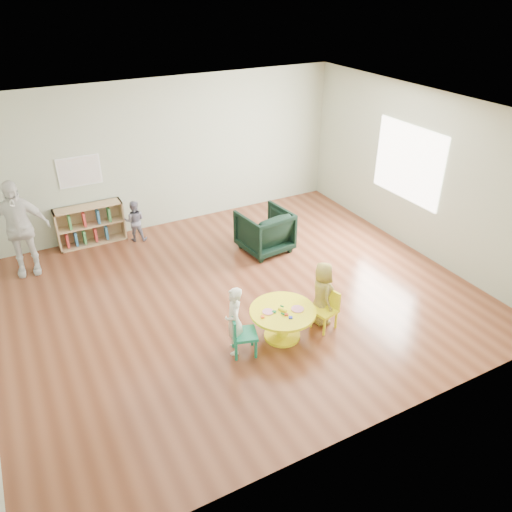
{
  "coord_description": "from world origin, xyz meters",
  "views": [
    {
      "loc": [
        -2.77,
        -5.81,
        4.4
      ],
      "look_at": [
        0.16,
        -0.3,
        0.82
      ],
      "focal_mm": 35.0,
      "sensor_mm": 36.0,
      "label": 1
    }
  ],
  "objects_px": {
    "kid_chair_left": "(241,333)",
    "adult_caretaker": "(18,228)",
    "activity_table": "(283,318)",
    "child_left": "(234,321)",
    "kid_chair_right": "(326,308)",
    "toddler": "(135,221)",
    "armchair": "(265,231)",
    "bookshelf": "(90,225)",
    "child_right": "(322,293)"
  },
  "relations": [
    {
      "from": "child_right",
      "to": "kid_chair_right",
      "type": "bearing_deg",
      "value": -168.77
    },
    {
      "from": "kid_chair_right",
      "to": "armchair",
      "type": "bearing_deg",
      "value": -21.19
    },
    {
      "from": "kid_chair_left",
      "to": "adult_caretaker",
      "type": "relative_size",
      "value": 0.37
    },
    {
      "from": "kid_chair_left",
      "to": "child_right",
      "type": "xyz_separation_m",
      "value": [
        1.32,
        0.09,
        0.15
      ]
    },
    {
      "from": "activity_table",
      "to": "kid_chair_right",
      "type": "relative_size",
      "value": 1.56
    },
    {
      "from": "activity_table",
      "to": "child_right",
      "type": "relative_size",
      "value": 0.94
    },
    {
      "from": "kid_chair_right",
      "to": "adult_caretaker",
      "type": "relative_size",
      "value": 0.35
    },
    {
      "from": "kid_chair_right",
      "to": "bookshelf",
      "type": "height_order",
      "value": "bookshelf"
    },
    {
      "from": "activity_table",
      "to": "armchair",
      "type": "distance_m",
      "value": 2.49
    },
    {
      "from": "toddler",
      "to": "kid_chair_left",
      "type": "bearing_deg",
      "value": 118.1
    },
    {
      "from": "kid_chair_right",
      "to": "armchair",
      "type": "relative_size",
      "value": 0.69
    },
    {
      "from": "kid_chair_left",
      "to": "bookshelf",
      "type": "height_order",
      "value": "bookshelf"
    },
    {
      "from": "kid_chair_left",
      "to": "armchair",
      "type": "xyz_separation_m",
      "value": [
        1.63,
        2.32,
        0.06
      ]
    },
    {
      "from": "child_right",
      "to": "adult_caretaker",
      "type": "bearing_deg",
      "value": 60.2
    },
    {
      "from": "kid_chair_right",
      "to": "bookshelf",
      "type": "distance_m",
      "value": 4.76
    },
    {
      "from": "activity_table",
      "to": "kid_chair_left",
      "type": "distance_m",
      "value": 0.65
    },
    {
      "from": "activity_table",
      "to": "child_left",
      "type": "xyz_separation_m",
      "value": [
        -0.7,
        0.05,
        0.17
      ]
    },
    {
      "from": "armchair",
      "to": "bookshelf",
      "type": "bearing_deg",
      "value": -39.76
    },
    {
      "from": "bookshelf",
      "to": "child_left",
      "type": "distance_m",
      "value": 4.12
    },
    {
      "from": "activity_table",
      "to": "kid_chair_right",
      "type": "height_order",
      "value": "kid_chair_right"
    },
    {
      "from": "adult_caretaker",
      "to": "child_right",
      "type": "bearing_deg",
      "value": -35.53
    },
    {
      "from": "child_left",
      "to": "adult_caretaker",
      "type": "xyz_separation_m",
      "value": [
        -2.18,
        3.42,
        0.33
      ]
    },
    {
      "from": "kid_chair_left",
      "to": "adult_caretaker",
      "type": "height_order",
      "value": "adult_caretaker"
    },
    {
      "from": "toddler",
      "to": "adult_caretaker",
      "type": "relative_size",
      "value": 0.48
    },
    {
      "from": "toddler",
      "to": "adult_caretaker",
      "type": "height_order",
      "value": "adult_caretaker"
    },
    {
      "from": "activity_table",
      "to": "armchair",
      "type": "height_order",
      "value": "armchair"
    },
    {
      "from": "kid_chair_right",
      "to": "child_right",
      "type": "relative_size",
      "value": 0.6
    },
    {
      "from": "kid_chair_right",
      "to": "armchair",
      "type": "distance_m",
      "value": 2.39
    },
    {
      "from": "armchair",
      "to": "toddler",
      "type": "relative_size",
      "value": 1.07
    },
    {
      "from": "child_left",
      "to": "child_right",
      "type": "bearing_deg",
      "value": 111.08
    },
    {
      "from": "activity_table",
      "to": "adult_caretaker",
      "type": "relative_size",
      "value": 0.55
    },
    {
      "from": "toddler",
      "to": "kid_chair_right",
      "type": "bearing_deg",
      "value": 136.39
    },
    {
      "from": "toddler",
      "to": "armchair",
      "type": "bearing_deg",
      "value": 166.32
    },
    {
      "from": "armchair",
      "to": "kid_chair_left",
      "type": "bearing_deg",
      "value": 48.18
    },
    {
      "from": "kid_chair_left",
      "to": "toddler",
      "type": "distance_m",
      "value": 3.8
    },
    {
      "from": "child_left",
      "to": "child_right",
      "type": "distance_m",
      "value": 1.37
    },
    {
      "from": "bookshelf",
      "to": "toddler",
      "type": "distance_m",
      "value": 0.82
    },
    {
      "from": "adult_caretaker",
      "to": "kid_chair_right",
      "type": "bearing_deg",
      "value": -36.71
    },
    {
      "from": "kid_chair_left",
      "to": "armchair",
      "type": "distance_m",
      "value": 2.84
    },
    {
      "from": "child_left",
      "to": "toddler",
      "type": "bearing_deg",
      "value": -155.24
    },
    {
      "from": "activity_table",
      "to": "toddler",
      "type": "bearing_deg",
      "value": 104.19
    },
    {
      "from": "child_left",
      "to": "toddler",
      "type": "relative_size",
      "value": 1.24
    },
    {
      "from": "activity_table",
      "to": "adult_caretaker",
      "type": "height_order",
      "value": "adult_caretaker"
    },
    {
      "from": "kid_chair_right",
      "to": "child_left",
      "type": "xyz_separation_m",
      "value": [
        -1.36,
        0.13,
        0.18
      ]
    },
    {
      "from": "kid_chair_right",
      "to": "armchair",
      "type": "height_order",
      "value": "armchair"
    },
    {
      "from": "activity_table",
      "to": "toddler",
      "type": "distance_m",
      "value": 3.87
    },
    {
      "from": "armchair",
      "to": "adult_caretaker",
      "type": "distance_m",
      "value": 4.06
    },
    {
      "from": "kid_chair_left",
      "to": "adult_caretaker",
      "type": "bearing_deg",
      "value": -130.29
    },
    {
      "from": "kid_chair_right",
      "to": "child_left",
      "type": "height_order",
      "value": "child_left"
    },
    {
      "from": "armchair",
      "to": "child_left",
      "type": "xyz_separation_m",
      "value": [
        -1.68,
        -2.24,
        0.1
      ]
    }
  ]
}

